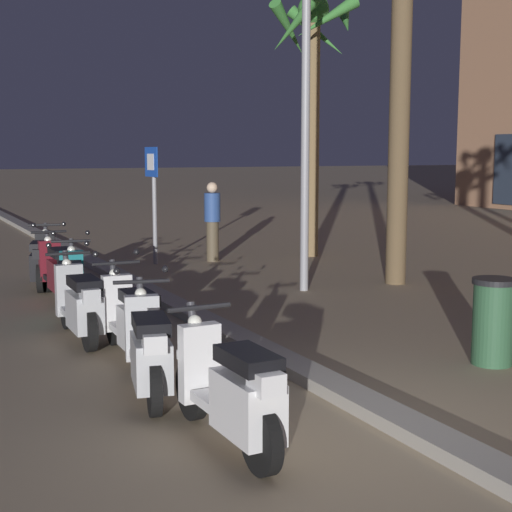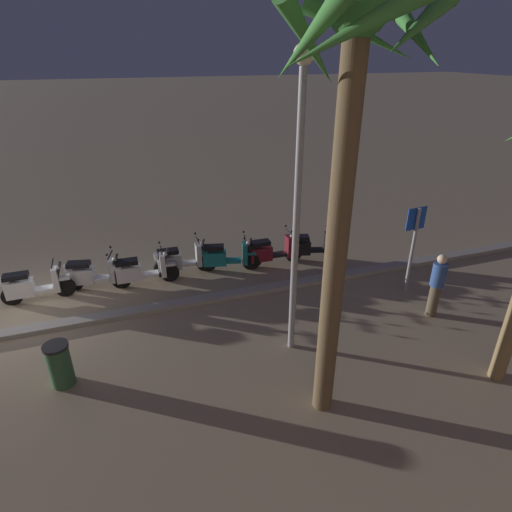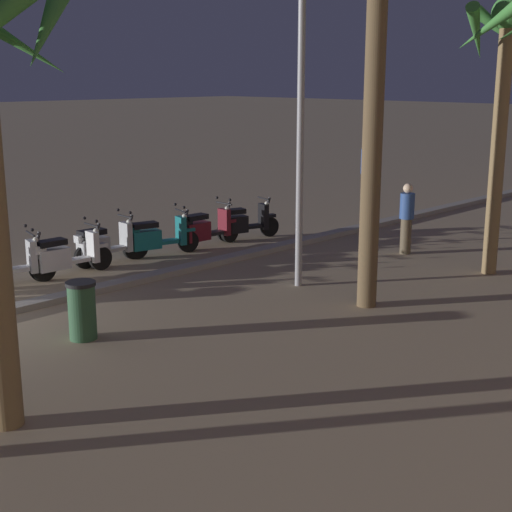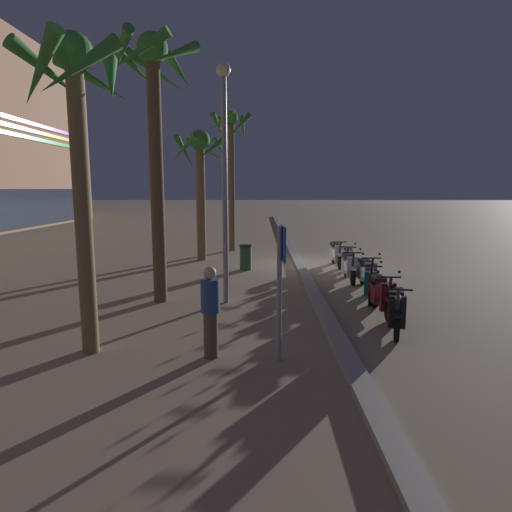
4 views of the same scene
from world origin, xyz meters
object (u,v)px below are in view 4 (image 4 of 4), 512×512
scooter_white_gap_after_mid (349,267)px  palm_tree_far_corner (231,147)px  scooter_silver_far_back (366,273)px  street_lamp (224,159)px  scooter_black_second_in_line (396,309)px  pedestrian_strolling_near_curb (210,310)px  palm_tree_near_sign (77,118)px  scooter_white_last_in_row (336,254)px  scooter_silver_mid_centre (348,260)px  palm_tree_by_mall_entrance (153,106)px  crossing_sign (280,278)px  scooter_maroon_tail_end (380,294)px  litter_bin (246,257)px  scooter_teal_mid_front (371,283)px  palm_tree_mid_walkway (201,166)px

scooter_white_gap_after_mid → palm_tree_far_corner: bearing=31.9°
scooter_silver_far_back → street_lamp: (-1.80, 4.18, 3.33)m
scooter_black_second_in_line → pedestrian_strolling_near_curb: size_ratio=1.04×
scooter_black_second_in_line → scooter_silver_far_back: (4.01, -0.32, 0.01)m
palm_tree_near_sign → palm_tree_far_corner: bearing=-7.6°
scooter_white_last_in_row → palm_tree_near_sign: palm_tree_near_sign is taller
scooter_silver_far_back → scooter_silver_mid_centre: 2.42m
palm_tree_by_mall_entrance → crossing_sign: bearing=-143.1°
scooter_maroon_tail_end → scooter_white_gap_after_mid: (3.86, -0.00, -0.00)m
scooter_black_second_in_line → palm_tree_near_sign: bearing=102.6°
scooter_maroon_tail_end → litter_bin: size_ratio=1.93×
scooter_silver_mid_centre → palm_tree_near_sign: palm_tree_near_sign is taller
scooter_teal_mid_front → palm_tree_far_corner: palm_tree_far_corner is taller
litter_bin → scooter_silver_far_back: bearing=-127.9°
pedestrian_strolling_near_curb → scooter_white_last_in_row: bearing=-22.3°
scooter_silver_far_back → palm_tree_far_corner: (8.11, 4.65, 4.54)m
scooter_silver_mid_centre → palm_tree_far_corner: (5.69, 4.58, 4.54)m
scooter_silver_far_back → palm_tree_by_mall_entrance: 7.77m
scooter_white_gap_after_mid → palm_tree_far_corner: palm_tree_far_corner is taller
scooter_black_second_in_line → palm_tree_far_corner: size_ratio=0.26×
crossing_sign → street_lamp: street_lamp is taller
scooter_black_second_in_line → litter_bin: (6.97, 3.49, 0.04)m
scooter_silver_far_back → pedestrian_strolling_near_curb: 7.02m
palm_tree_mid_walkway → litter_bin: (-2.31, -1.94, -3.50)m
scooter_black_second_in_line → litter_bin: 7.80m
scooter_black_second_in_line → pedestrian_strolling_near_curb: bearing=112.9°
palm_tree_far_corner → scooter_white_gap_after_mid: bearing=-148.1°
palm_tree_far_corner → scooter_black_second_in_line: bearing=-160.4°
scooter_teal_mid_front → scooter_silver_mid_centre: bearing=-1.9°
scooter_teal_mid_front → crossing_sign: 5.32m
litter_bin → pedestrian_strolling_near_curb: bearing=177.7°
palm_tree_near_sign → street_lamp: size_ratio=0.92×
palm_tree_mid_walkway → scooter_black_second_in_line: bearing=-149.7°
street_lamp → scooter_maroon_tail_end: bearing=-103.4°
scooter_white_last_in_row → scooter_silver_far_back: bearing=-176.4°
crossing_sign → pedestrian_strolling_near_curb: 1.39m
scooter_silver_mid_centre → litter_bin: 3.78m
scooter_silver_far_back → crossing_sign: bearing=153.2°
scooter_black_second_in_line → scooter_white_gap_after_mid: 5.15m
palm_tree_far_corner → pedestrian_strolling_near_curb: palm_tree_far_corner is taller
palm_tree_near_sign → pedestrian_strolling_near_curb: size_ratio=3.37×
scooter_maroon_tail_end → palm_tree_far_corner: 12.53m
palm_tree_mid_walkway → palm_tree_near_sign: size_ratio=0.96×
palm_tree_by_mall_entrance → palm_tree_mid_walkway: bearing=-2.0°
scooter_white_gap_after_mid → scooter_white_last_in_row: (2.76, -0.06, 0.01)m
scooter_maroon_tail_end → palm_tree_by_mall_entrance: 7.42m
scooter_black_second_in_line → crossing_sign: bearing=124.3°
palm_tree_near_sign → pedestrian_strolling_near_curb: (-0.26, -2.28, -3.35)m
scooter_white_gap_after_mid → pedestrian_strolling_near_curb: 7.81m
scooter_teal_mid_front → street_lamp: street_lamp is taller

